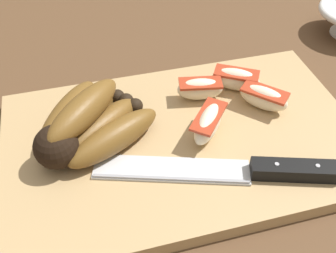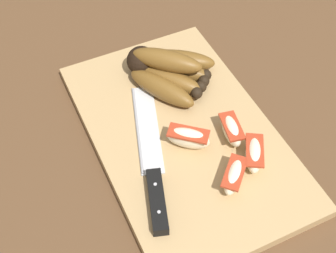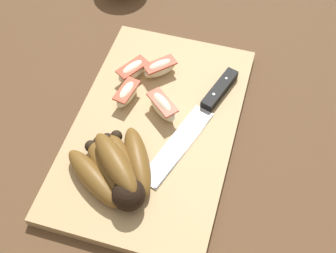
{
  "view_description": "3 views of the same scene",
  "coord_description": "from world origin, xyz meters",
  "px_view_note": "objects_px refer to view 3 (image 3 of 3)",
  "views": [
    {
      "loc": [
        0.11,
        0.34,
        0.37
      ],
      "look_at": [
        0.03,
        0.01,
        0.04
      ],
      "focal_mm": 41.81,
      "sensor_mm": 36.0,
      "label": 1
    },
    {
      "loc": [
        -0.4,
        0.23,
        0.61
      ],
      "look_at": [
        -0.0,
        0.04,
        0.06
      ],
      "focal_mm": 49.83,
      "sensor_mm": 36.0,
      "label": 2
    },
    {
      "loc": [
        0.44,
        0.16,
        0.66
      ],
      "look_at": [
        0.02,
        0.04,
        0.05
      ],
      "focal_mm": 48.27,
      "sensor_mm": 36.0,
      "label": 3
    }
  ],
  "objects_px": {
    "chefs_knife": "(206,108)",
    "apple_wedge_extra": "(127,94)",
    "apple_wedge_middle": "(160,68)",
    "apple_wedge_far": "(162,106)",
    "apple_wedge_near": "(133,71)",
    "banana_bunch": "(117,170)"
  },
  "relations": [
    {
      "from": "chefs_knife",
      "to": "apple_wedge_far",
      "type": "xyz_separation_m",
      "value": [
        0.03,
        -0.07,
        0.01
      ]
    },
    {
      "from": "chefs_knife",
      "to": "apple_wedge_extra",
      "type": "distance_m",
      "value": 0.14
    },
    {
      "from": "chefs_knife",
      "to": "apple_wedge_near",
      "type": "height_order",
      "value": "apple_wedge_near"
    },
    {
      "from": "apple_wedge_middle",
      "to": "banana_bunch",
      "type": "bearing_deg",
      "value": -0.23
    },
    {
      "from": "chefs_knife",
      "to": "apple_wedge_extra",
      "type": "bearing_deg",
      "value": -83.67
    },
    {
      "from": "banana_bunch",
      "to": "apple_wedge_near",
      "type": "bearing_deg",
      "value": -167.8
    },
    {
      "from": "banana_bunch",
      "to": "apple_wedge_extra",
      "type": "xyz_separation_m",
      "value": [
        -0.16,
        -0.04,
        -0.01
      ]
    },
    {
      "from": "apple_wedge_near",
      "to": "apple_wedge_extra",
      "type": "relative_size",
      "value": 1.06
    },
    {
      "from": "apple_wedge_middle",
      "to": "chefs_knife",
      "type": "bearing_deg",
      "value": 59.78
    },
    {
      "from": "apple_wedge_near",
      "to": "apple_wedge_far",
      "type": "xyz_separation_m",
      "value": [
        0.07,
        0.08,
        0.0
      ]
    },
    {
      "from": "chefs_knife",
      "to": "apple_wedge_middle",
      "type": "distance_m",
      "value": 0.12
    },
    {
      "from": "banana_bunch",
      "to": "chefs_knife",
      "type": "xyz_separation_m",
      "value": [
        -0.17,
        0.1,
        -0.02
      ]
    },
    {
      "from": "apple_wedge_middle",
      "to": "apple_wedge_extra",
      "type": "xyz_separation_m",
      "value": [
        0.08,
        -0.04,
        0.0
      ]
    },
    {
      "from": "apple_wedge_middle",
      "to": "apple_wedge_far",
      "type": "bearing_deg",
      "value": 19.14
    },
    {
      "from": "banana_bunch",
      "to": "apple_wedge_far",
      "type": "bearing_deg",
      "value": 167.66
    },
    {
      "from": "banana_bunch",
      "to": "apple_wedge_middle",
      "type": "bearing_deg",
      "value": 179.77
    },
    {
      "from": "apple_wedge_near",
      "to": "apple_wedge_middle",
      "type": "relative_size",
      "value": 1.09
    },
    {
      "from": "apple_wedge_far",
      "to": "chefs_knife",
      "type": "bearing_deg",
      "value": 111.45
    },
    {
      "from": "banana_bunch",
      "to": "apple_wedge_near",
      "type": "xyz_separation_m",
      "value": [
        -0.21,
        -0.05,
        -0.01
      ]
    },
    {
      "from": "banana_bunch",
      "to": "apple_wedge_near",
      "type": "distance_m",
      "value": 0.22
    },
    {
      "from": "banana_bunch",
      "to": "apple_wedge_middle",
      "type": "height_order",
      "value": "banana_bunch"
    },
    {
      "from": "apple_wedge_middle",
      "to": "apple_wedge_extra",
      "type": "distance_m",
      "value": 0.09
    }
  ]
}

